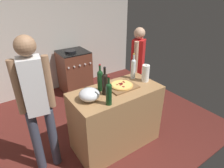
# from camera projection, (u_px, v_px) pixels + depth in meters

# --- Properties ---
(ground_plane) EXTENTS (4.34, 3.57, 0.02)m
(ground_plane) POSITION_uv_depth(u_px,v_px,m) (83.00, 121.00, 3.41)
(ground_plane) COLOR #511E19
(kitchen_wall_rear) EXTENTS (4.34, 0.10, 2.60)m
(kitchen_wall_rear) POSITION_uv_depth(u_px,v_px,m) (45.00, 33.00, 3.95)
(kitchen_wall_rear) COLOR #BCB7AD
(kitchen_wall_rear) RESTS_ON ground_plane
(counter) EXTENTS (1.24, 0.62, 0.93)m
(counter) POSITION_uv_depth(u_px,v_px,m) (116.00, 118.00, 2.72)
(counter) COLOR #9E7247
(counter) RESTS_ON ground_plane
(cutting_board) EXTENTS (0.40, 0.32, 0.02)m
(cutting_board) POSITION_uv_depth(u_px,v_px,m) (122.00, 86.00, 2.58)
(cutting_board) COLOR brown
(cutting_board) RESTS_ON counter
(pizza) EXTENTS (0.31, 0.31, 0.03)m
(pizza) POSITION_uv_depth(u_px,v_px,m) (122.00, 85.00, 2.57)
(pizza) COLOR tan
(pizza) RESTS_ON cutting_board
(mixing_bowl) EXTENTS (0.25, 0.25, 0.15)m
(mixing_bowl) POSITION_uv_depth(u_px,v_px,m) (89.00, 95.00, 2.25)
(mixing_bowl) COLOR #B2B2B7
(mixing_bowl) RESTS_ON counter
(paper_towel_roll) EXTENTS (0.11, 0.11, 0.25)m
(paper_towel_roll) POSITION_uv_depth(u_px,v_px,m) (146.00, 73.00, 2.70)
(paper_towel_roll) COLOR white
(paper_towel_roll) RESTS_ON counter
(wine_bottle_green) EXTENTS (0.08, 0.08, 0.38)m
(wine_bottle_green) POSITION_uv_depth(u_px,v_px,m) (105.00, 83.00, 2.34)
(wine_bottle_green) COLOR black
(wine_bottle_green) RESTS_ON counter
(wine_bottle_amber) EXTENTS (0.08, 0.08, 0.37)m
(wine_bottle_amber) POSITION_uv_depth(u_px,v_px,m) (100.00, 80.00, 2.43)
(wine_bottle_amber) COLOR #143819
(wine_bottle_amber) RESTS_ON counter
(wine_bottle_clear) EXTENTS (0.07, 0.07, 0.36)m
(wine_bottle_clear) POSITION_uv_depth(u_px,v_px,m) (109.00, 93.00, 2.13)
(wine_bottle_clear) COLOR #143819
(wine_bottle_clear) RESTS_ON counter
(wine_bottle_dark) EXTENTS (0.07, 0.07, 0.38)m
(wine_bottle_dark) POSITION_uv_depth(u_px,v_px,m) (133.00, 68.00, 2.77)
(wine_bottle_dark) COLOR silver
(wine_bottle_dark) RESTS_ON counter
(stove) EXTENTS (0.62, 0.62, 0.97)m
(stove) POSITION_uv_depth(u_px,v_px,m) (75.00, 71.00, 4.24)
(stove) COLOR brown
(stove) RESTS_ON ground_plane
(person_in_stripes) EXTENTS (0.39, 0.24, 1.75)m
(person_in_stripes) POSITION_uv_depth(u_px,v_px,m) (37.00, 100.00, 2.09)
(person_in_stripes) COLOR #383D4C
(person_in_stripes) RESTS_ON ground_plane
(person_in_red) EXTENTS (0.31, 0.27, 1.57)m
(person_in_red) POSITION_uv_depth(u_px,v_px,m) (137.00, 66.00, 3.38)
(person_in_red) COLOR #D88C4C
(person_in_red) RESTS_ON ground_plane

